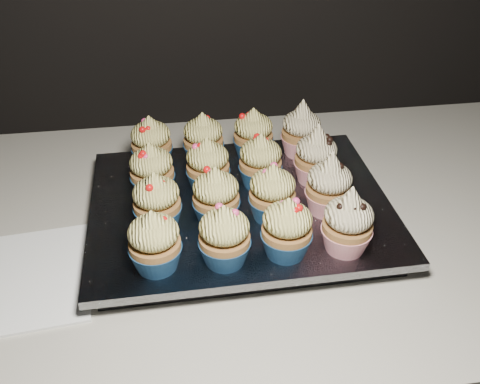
{
  "coord_description": "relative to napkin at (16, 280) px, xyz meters",
  "views": [
    {
      "loc": [
        -0.09,
        1.08,
        1.38
      ],
      "look_at": [
        -0.0,
        1.68,
        0.95
      ],
      "focal_mm": 40.0,
      "sensor_mm": 36.0,
      "label": 1
    }
  ],
  "objects": [
    {
      "name": "cupcake_4",
      "position": [
        0.18,
        0.04,
        0.07
      ],
      "size": [
        0.06,
        0.06,
        0.08
      ],
      "color": "navy",
      "rests_on": "foil_lining"
    },
    {
      "name": "cupcake_5",
      "position": [
        0.26,
        0.04,
        0.07
      ],
      "size": [
        0.06,
        0.06,
        0.08
      ],
      "color": "navy",
      "rests_on": "foil_lining"
    },
    {
      "name": "cupcake_11",
      "position": [
        0.41,
        0.12,
        0.07
      ],
      "size": [
        0.06,
        0.06,
        0.1
      ],
      "color": "red",
      "rests_on": "foil_lining"
    },
    {
      "name": "napkin",
      "position": [
        0.0,
        0.0,
        0.0
      ],
      "size": [
        0.2,
        0.2,
        0.0
      ],
      "primitive_type": "cube",
      "rotation": [
        0.0,
        0.0,
        0.1
      ],
      "color": "white",
      "rests_on": "worktop"
    },
    {
      "name": "cupcake_9",
      "position": [
        0.26,
        0.12,
        0.07
      ],
      "size": [
        0.06,
        0.06,
        0.08
      ],
      "color": "navy",
      "rests_on": "foil_lining"
    },
    {
      "name": "cupcake_2",
      "position": [
        0.34,
        -0.03,
        0.07
      ],
      "size": [
        0.06,
        0.06,
        0.08
      ],
      "color": "navy",
      "rests_on": "foil_lining"
    },
    {
      "name": "cupcake_10",
      "position": [
        0.33,
        0.12,
        0.07
      ],
      "size": [
        0.06,
        0.06,
        0.08
      ],
      "color": "navy",
      "rests_on": "foil_lining"
    },
    {
      "name": "cupcake_15",
      "position": [
        0.41,
        0.2,
        0.07
      ],
      "size": [
        0.06,
        0.06,
        0.1
      ],
      "color": "red",
      "rests_on": "foil_lining"
    },
    {
      "name": "cupcake_8",
      "position": [
        0.18,
        0.12,
        0.07
      ],
      "size": [
        0.06,
        0.06,
        0.08
      ],
      "color": "navy",
      "rests_on": "foil_lining"
    },
    {
      "name": "baking_tray",
      "position": [
        0.3,
        0.08,
        0.01
      ],
      "size": [
        0.39,
        0.3,
        0.02
      ],
      "primitive_type": "cube",
      "rotation": [
        0.0,
        0.0,
        0.01
      ],
      "color": "black",
      "rests_on": "worktop"
    },
    {
      "name": "cupcake_7",
      "position": [
        0.41,
        0.04,
        0.07
      ],
      "size": [
        0.06,
        0.06,
        0.1
      ],
      "color": "red",
      "rests_on": "foil_lining"
    },
    {
      "name": "cupcake_3",
      "position": [
        0.41,
        -0.04,
        0.07
      ],
      "size": [
        0.06,
        0.06,
        0.1
      ],
      "color": "red",
      "rests_on": "foil_lining"
    },
    {
      "name": "cupcake_14",
      "position": [
        0.34,
        0.2,
        0.07
      ],
      "size": [
        0.06,
        0.06,
        0.08
      ],
      "color": "navy",
      "rests_on": "foil_lining"
    },
    {
      "name": "cupcake_6",
      "position": [
        0.33,
        0.04,
        0.07
      ],
      "size": [
        0.06,
        0.06,
        0.08
      ],
      "color": "navy",
      "rests_on": "foil_lining"
    },
    {
      "name": "cupcake_13",
      "position": [
        0.26,
        0.2,
        0.07
      ],
      "size": [
        0.06,
        0.06,
        0.08
      ],
      "color": "navy",
      "rests_on": "foil_lining"
    },
    {
      "name": "worktop",
      "position": [
        0.3,
        0.1,
        -0.02
      ],
      "size": [
        2.44,
        0.64,
        0.04
      ],
      "primitive_type": "cube",
      "color": "silver",
      "rests_on": "cabinet"
    },
    {
      "name": "foil_lining",
      "position": [
        0.3,
        0.08,
        0.03
      ],
      "size": [
        0.42,
        0.33,
        0.01
      ],
      "primitive_type": "cube",
      "rotation": [
        0.0,
        0.0,
        0.01
      ],
      "color": "silver",
      "rests_on": "baking_tray"
    },
    {
      "name": "cupcake_12",
      "position": [
        0.18,
        0.2,
        0.07
      ],
      "size": [
        0.06,
        0.06,
        0.08
      ],
      "color": "navy",
      "rests_on": "foil_lining"
    },
    {
      "name": "cupcake_1",
      "position": [
        0.26,
        -0.04,
        0.07
      ],
      "size": [
        0.06,
        0.06,
        0.08
      ],
      "color": "navy",
      "rests_on": "foil_lining"
    },
    {
      "name": "cupcake_0",
      "position": [
        0.18,
        -0.04,
        0.07
      ],
      "size": [
        0.06,
        0.06,
        0.08
      ],
      "color": "navy",
      "rests_on": "foil_lining"
    }
  ]
}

